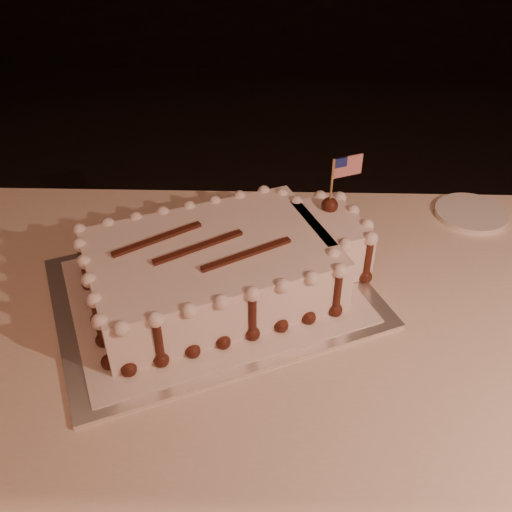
{
  "coord_description": "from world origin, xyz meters",
  "views": [
    {
      "loc": [
        -0.12,
        -0.16,
        1.44
      ],
      "look_at": [
        -0.14,
        0.63,
        0.84
      ],
      "focal_mm": 40.0,
      "sensor_mm": 36.0,
      "label": 1
    }
  ],
  "objects_px": {
    "banquet_table": "(320,434)",
    "cake_board": "(213,292)",
    "sheet_cake": "(227,265)",
    "side_plate": "(471,213)"
  },
  "relations": [
    {
      "from": "banquet_table",
      "to": "cake_board",
      "type": "relative_size",
      "value": 4.31
    },
    {
      "from": "sheet_cake",
      "to": "side_plate",
      "type": "distance_m",
      "value": 0.59
    },
    {
      "from": "sheet_cake",
      "to": "side_plate",
      "type": "relative_size",
      "value": 3.53
    },
    {
      "from": "banquet_table",
      "to": "side_plate",
      "type": "bearing_deg",
      "value": 43.56
    },
    {
      "from": "banquet_table",
      "to": "cake_board",
      "type": "bearing_deg",
      "value": 171.76
    },
    {
      "from": "side_plate",
      "to": "banquet_table",
      "type": "bearing_deg",
      "value": -136.44
    },
    {
      "from": "banquet_table",
      "to": "sheet_cake",
      "type": "height_order",
      "value": "sheet_cake"
    },
    {
      "from": "banquet_table",
      "to": "side_plate",
      "type": "xyz_separation_m",
      "value": [
        0.33,
        0.31,
        0.38
      ]
    },
    {
      "from": "cake_board",
      "to": "banquet_table",
      "type": "bearing_deg",
      "value": -31.72
    },
    {
      "from": "banquet_table",
      "to": "cake_board",
      "type": "height_order",
      "value": "cake_board"
    }
  ]
}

